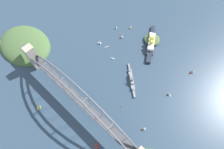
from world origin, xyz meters
TOP-DOWN VIEW (x-y plane):
  - ground_plane at (0.00, 0.00)m, footprint 1400.00×1400.00m
  - harbor_arch_bridge at (0.00, 0.00)m, footprint 309.62×16.35m
  - headland_west_shore at (-187.95, 9.35)m, footprint 124.05×93.94m
  - ocean_liner at (6.91, 192.02)m, footprint 58.58×90.82m
  - naval_cruiser at (32.50, 97.94)m, footprint 56.09×49.39m
  - fort_island_mid_harbor at (2.43, 202.14)m, footprint 33.71×33.67m
  - seaplane_taxiing_near_bridge at (67.06, -28.00)m, footprint 10.30×7.94m
  - seaplane_second_in_formation at (-50.28, -52.15)m, footprint 9.24×8.29m
  - small_boat_0 at (-27.33, 110.57)m, footprint 8.41×4.62m
  - small_boat_1 at (99.93, 121.95)m, footprint 8.16×5.50m
  - small_boat_2 at (-54.89, 199.18)m, footprint 6.22×7.75m
  - small_boat_3 at (106.57, 191.33)m, footprint 6.89×10.61m
  - small_boat_4 at (-73.86, 121.08)m, footprint 8.53×6.15m
  - small_boat_5 at (-77.72, 177.03)m, footprint 5.91×4.68m
  - small_boat_6 at (-56.10, 124.20)m, footprint 4.96×8.95m
  - small_boat_7 at (-50.28, 165.18)m, footprint 9.35×5.17m
  - small_boat_8 at (104.90, 42.80)m, footprint 7.70×6.89m
  - channel_marker_buoy at (52.08, 46.35)m, footprint 2.20×2.20m

SIDE VIEW (x-z plane):
  - ground_plane at x=0.00m, z-range 0.00..0.00m
  - headland_west_shore at x=-187.95m, z-range -15.96..15.96m
  - small_boat_0 at x=-27.33m, z-range -0.34..2.02m
  - small_boat_6 at x=-56.10m, z-range -0.37..2.20m
  - channel_marker_buoy at x=52.08m, z-range -0.26..2.49m
  - seaplane_taxiing_near_bridge at x=67.06m, z-range -0.43..4.46m
  - seaplane_second_in_formation at x=-50.28m, z-range -0.35..4.61m
  - naval_cruiser at x=32.50m, z-range -5.70..11.67m
  - small_boat_5 at x=-77.72m, z-range -0.26..7.36m
  - small_boat_8 at x=104.90m, z-range -0.24..7.76m
  - small_boat_2 at x=-54.89m, z-range -0.34..8.41m
  - small_boat_4 at x=-73.86m, z-range -0.35..8.53m
  - small_boat_1 at x=99.93m, z-range -0.25..8.55m
  - fort_island_mid_harbor at x=2.43m, z-range -2.30..11.12m
  - small_boat_7 at x=-50.28m, z-range -0.36..9.82m
  - small_boat_3 at x=106.57m, z-range -0.43..11.07m
  - ocean_liner at x=6.91m, z-range -4.39..15.73m
  - harbor_arch_bridge at x=0.00m, z-range -4.84..66.98m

